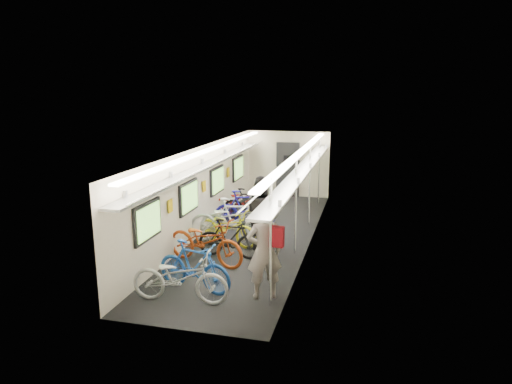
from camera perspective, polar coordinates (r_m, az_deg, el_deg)
The scene contains 14 objects.
train_car_shell at distance 12.69m, azimuth -0.95°, elevation 2.61°, with size 10.00×10.00×10.00m.
bicycle_0 at distance 8.69m, azimuth -9.48°, elevation -10.50°, with size 0.65×1.85×0.97m, color #AAACAF.
bicycle_1 at distance 9.12m, azimuth -7.76°, elevation -9.17°, with size 0.48×1.68×1.01m, color #1C4EAA.
bicycle_2 at distance 10.43m, azimuth -6.36°, elevation -6.13°, with size 0.70×2.02×1.06m, color #A03711.
bicycle_3 at distance 10.75m, azimuth -3.33°, elevation -5.83°, with size 0.44×1.57×0.94m, color black.
bicycle_4 at distance 11.64m, azimuth -3.64°, elevation -4.41°, with size 0.61×1.75×0.92m, color yellow.
bicycle_5 at distance 11.85m, azimuth -2.46°, elevation -3.48°, with size 0.55×1.93×1.16m, color silver.
bicycle_6 at distance 11.80m, azimuth -3.13°, elevation -3.59°, with size 0.76×2.18×1.15m, color #BABBBF.
bicycle_7 at distance 13.06m, azimuth -1.32°, elevation -2.09°, with size 0.51×1.82×1.09m, color #1B1890.
bicycle_8 at distance 14.07m, azimuth -1.60°, elevation -1.17°, with size 0.67×1.93×1.01m, color maroon.
bicycle_9 at distance 13.84m, azimuth -0.85°, elevation -1.48°, with size 0.46×1.62×0.97m, color black.
passenger_near at distance 8.60m, azimuth 1.04°, elevation -7.44°, with size 0.67×0.44×1.85m, color gray.
passenger_mid at distance 11.10m, azimuth 0.76°, elevation -2.71°, with size 0.91×0.71×1.86m, color black.
backpack at distance 8.31m, azimuth 2.61°, elevation -5.59°, with size 0.26×0.14×0.38m, color #AA111D.
Camera 1 is at (2.87, -11.35, 3.90)m, focal length 32.00 mm.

